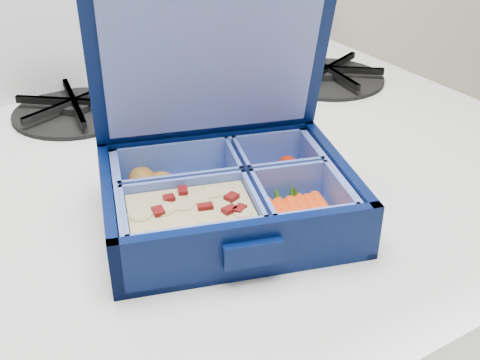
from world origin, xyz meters
TOP-DOWN VIEW (x-y plane):
  - bento_box at (0.25, 1.53)m, footprint 0.26×0.23m
  - burner_grate at (0.55, 1.77)m, footprint 0.21×0.21m
  - burner_grate_rear at (0.20, 1.84)m, footprint 0.20×0.20m
  - fork at (0.29, 1.68)m, footprint 0.10×0.16m

SIDE VIEW (x-z plane):
  - fork at x=0.29m, z-range 0.99..0.99m
  - burner_grate_rear at x=0.20m, z-range 0.99..1.00m
  - burner_grate at x=0.55m, z-range 0.99..1.01m
  - bento_box at x=0.25m, z-range 0.99..1.04m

